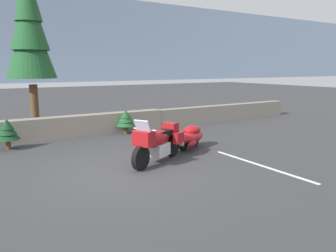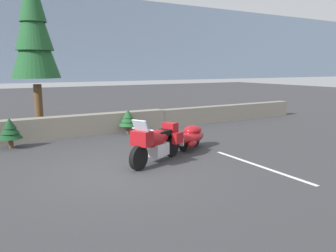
# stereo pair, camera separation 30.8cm
# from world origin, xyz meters

# --- Properties ---
(ground_plane) EXTENTS (80.00, 80.00, 0.00)m
(ground_plane) POSITION_xyz_m (0.00, 0.00, 0.00)
(ground_plane) COLOR #38383A
(stone_guard_wall) EXTENTS (24.00, 0.61, 0.92)m
(stone_guard_wall) POSITION_xyz_m (-0.91, 5.21, 0.43)
(stone_guard_wall) COLOR gray
(stone_guard_wall) RESTS_ON ground
(touring_motorcycle) EXTENTS (2.12, 1.36, 1.33)m
(touring_motorcycle) POSITION_xyz_m (1.12, 0.26, 0.62)
(touring_motorcycle) COLOR black
(touring_motorcycle) RESTS_ON ground
(car_shaped_trailer) EXTENTS (2.12, 1.33, 0.76)m
(car_shaped_trailer) POSITION_xyz_m (2.88, 1.17, 0.41)
(car_shaped_trailer) COLOR black
(car_shaped_trailer) RESTS_ON ground
(pine_tree_tall) EXTENTS (1.97, 1.97, 6.85)m
(pine_tree_tall) POSITION_xyz_m (-0.87, 7.15, 4.29)
(pine_tree_tall) COLOR brown
(pine_tree_tall) RESTS_ON ground
(pine_sapling_near) EXTENTS (0.77, 0.77, 1.03)m
(pine_sapling_near) POSITION_xyz_m (-2.29, 4.22, 0.64)
(pine_sapling_near) COLOR brown
(pine_sapling_near) RESTS_ON ground
(pine_sapling_farther) EXTENTS (0.77, 0.77, 1.00)m
(pine_sapling_farther) POSITION_xyz_m (2.14, 4.61, 0.62)
(pine_sapling_farther) COLOR brown
(pine_sapling_farther) RESTS_ON ground
(parking_stripe_marker) EXTENTS (0.12, 3.60, 0.01)m
(parking_stripe_marker) POSITION_xyz_m (3.40, -1.50, 0.00)
(parking_stripe_marker) COLOR silver
(parking_stripe_marker) RESTS_ON ground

